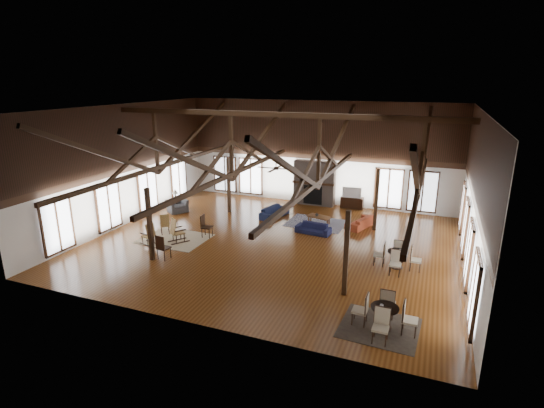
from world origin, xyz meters
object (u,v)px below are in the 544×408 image
at_px(cafe_table_near, 384,314).
at_px(cafe_table_far, 397,256).
at_px(coffee_table, 319,217).
at_px(armchair, 177,206).
at_px(sofa_orange, 360,222).
at_px(sofa_navy_front, 313,228).
at_px(sofa_navy_left, 274,212).
at_px(tv_console, 352,203).

xyz_separation_m(cafe_table_near, cafe_table_far, (-0.07, 4.56, -0.02)).
relative_size(coffee_table, armchair, 1.22).
bearing_deg(coffee_table, armchair, -158.30).
bearing_deg(armchair, coffee_table, -50.77).
height_order(coffee_table, cafe_table_far, cafe_table_far).
bearing_deg(armchair, sofa_orange, -49.73).
relative_size(sofa_orange, cafe_table_far, 1.03).
bearing_deg(sofa_navy_front, armchair, -177.74).
relative_size(sofa_navy_front, armchair, 1.60).
bearing_deg(sofa_navy_left, armchair, 115.91).
relative_size(coffee_table, cafe_table_near, 0.67).
bearing_deg(sofa_navy_left, tv_console, -34.29).
relative_size(sofa_navy_left, tv_console, 1.48).
xyz_separation_m(sofa_orange, cafe_table_near, (2.26, -8.82, 0.23)).
bearing_deg(armchair, cafe_table_far, -70.66).
xyz_separation_m(sofa_orange, tv_console, (-1.04, 3.10, 0.04)).
relative_size(armchair, cafe_table_far, 0.57).
bearing_deg(sofa_orange, armchair, -64.19).
bearing_deg(sofa_orange, sofa_navy_front, -29.20).
height_order(coffee_table, tv_console, tv_console).
bearing_deg(sofa_navy_front, tv_console, 85.44).
bearing_deg(sofa_navy_left, cafe_table_far, -107.50).
height_order(coffee_table, armchair, armchair).
bearing_deg(tv_console, cafe_table_far, -66.28).
bearing_deg(cafe_table_near, armchair, 148.17).
height_order(sofa_navy_left, sofa_orange, sofa_orange).
distance_m(sofa_navy_left, sofa_orange, 4.61).
height_order(armchair, tv_console, armchair).
relative_size(sofa_navy_front, cafe_table_near, 0.87).
xyz_separation_m(armchair, cafe_table_far, (12.21, -3.06, 0.14)).
xyz_separation_m(sofa_navy_left, cafe_table_near, (6.87, -8.75, 0.23)).
distance_m(armchair, tv_console, 9.95).
bearing_deg(sofa_navy_left, cafe_table_near, -127.71).
bearing_deg(sofa_navy_front, cafe_table_near, -53.02).
relative_size(sofa_navy_front, sofa_orange, 0.90).
relative_size(sofa_navy_left, coffee_table, 1.46).
xyz_separation_m(sofa_navy_front, sofa_navy_left, (-2.65, 1.68, 0.03)).
xyz_separation_m(sofa_orange, coffee_table, (-2.04, -0.39, 0.12)).
relative_size(sofa_orange, coffee_table, 1.46).
bearing_deg(cafe_table_near, coffee_table, 117.05).
bearing_deg(tv_console, cafe_table_near, -74.51).
bearing_deg(armchair, sofa_navy_front, -60.47).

